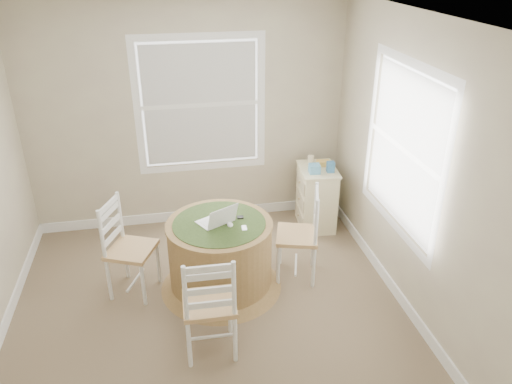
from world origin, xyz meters
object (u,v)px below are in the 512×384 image
object	(u,v)px
round_table	(220,252)
chair_right	(297,235)
chair_left	(131,249)
chair_near	(209,303)
corner_chest	(316,197)
laptop	(217,220)

from	to	relation	value
round_table	chair_right	world-z (taller)	chair_right
chair_left	chair_near	xyz separation A→B (m)	(0.64, -0.92, 0.00)
round_table	corner_chest	world-z (taller)	corner_chest
round_table	laptop	world-z (taller)	laptop
chair_right	corner_chest	xyz separation A→B (m)	(0.49, 0.94, -0.10)
chair_left	chair_near	bearing A→B (deg)	-122.17
chair_left	chair_right	xyz separation A→B (m)	(1.60, -0.05, 0.00)
chair_left	corner_chest	distance (m)	2.28
chair_near	corner_chest	bearing A→B (deg)	-127.49
round_table	chair_right	distance (m)	0.78
round_table	chair_right	size ratio (longest dim) A/B	1.25
chair_near	laptop	world-z (taller)	chair_near
chair_near	chair_right	distance (m)	1.30
chair_left	chair_near	distance (m)	1.12
chair_right	laptop	bearing A→B (deg)	-71.15
chair_near	corner_chest	size ratio (longest dim) A/B	1.28
chair_near	chair_right	xyz separation A→B (m)	(0.97, 0.88, 0.00)
round_table	laptop	bearing A→B (deg)	160.01
chair_near	chair_right	world-z (taller)	same
round_table	chair_near	size ratio (longest dim) A/B	1.25
round_table	chair_near	xyz separation A→B (m)	(-0.19, -0.83, 0.08)
round_table	chair_near	world-z (taller)	chair_near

